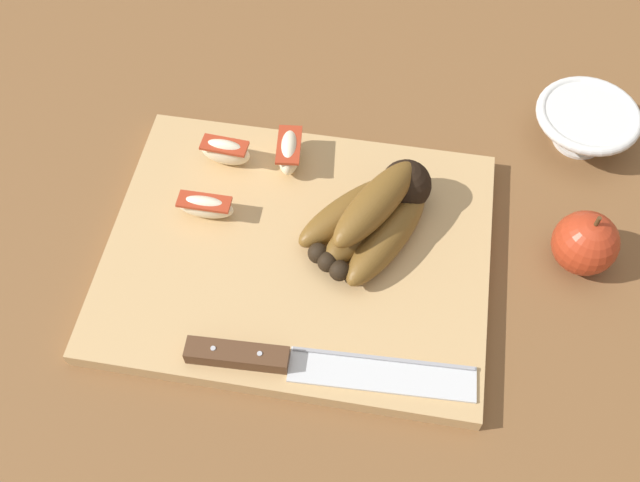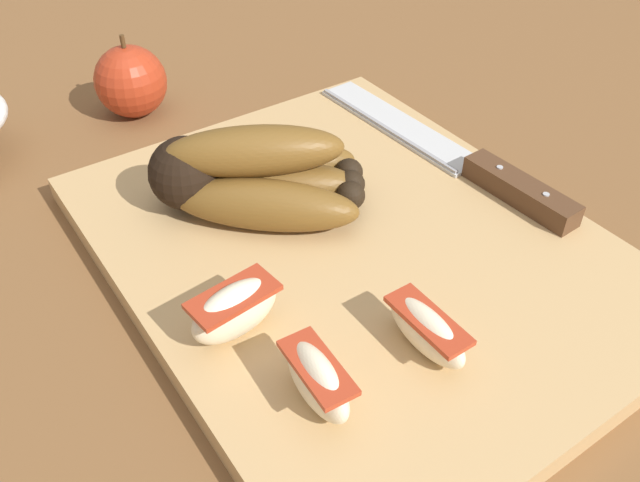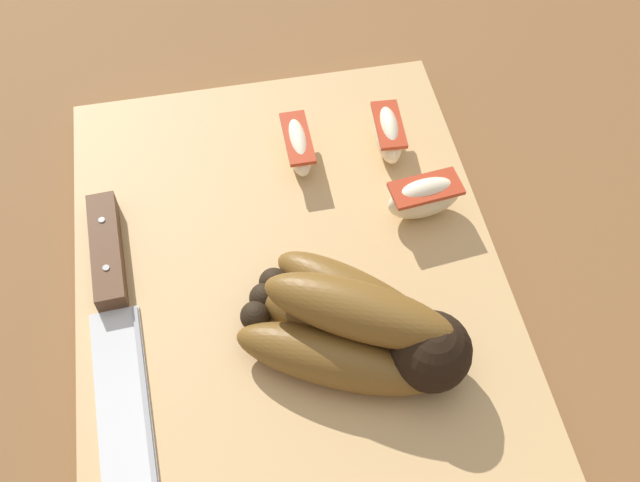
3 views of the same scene
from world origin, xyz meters
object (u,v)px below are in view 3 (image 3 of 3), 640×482
at_px(apple_wedge_middle, 388,134).
at_px(apple_wedge_far, 298,145).
at_px(chefs_knife, 113,306).
at_px(apple_wedge_near, 424,197).
at_px(banana_bunch, 361,328).

xyz_separation_m(apple_wedge_middle, apple_wedge_far, (-0.00, -0.08, -0.00)).
height_order(chefs_knife, apple_wedge_middle, apple_wedge_middle).
relative_size(chefs_knife, apple_wedge_middle, 4.81).
xyz_separation_m(chefs_knife, apple_wedge_near, (-0.04, 0.25, 0.01)).
xyz_separation_m(banana_bunch, chefs_knife, (-0.06, -0.17, -0.02)).
height_order(banana_bunch, chefs_knife, banana_bunch).
xyz_separation_m(banana_bunch, apple_wedge_middle, (-0.18, 0.06, -0.01)).
distance_m(apple_wedge_near, apple_wedge_middle, 0.07).
relative_size(chefs_knife, apple_wedge_near, 4.50).
bearing_deg(apple_wedge_far, apple_wedge_near, 49.05).
bearing_deg(apple_wedge_far, apple_wedge_middle, 86.60).
relative_size(chefs_knife, apple_wedge_far, 4.48).
relative_size(apple_wedge_middle, apple_wedge_far, 0.93).
xyz_separation_m(banana_bunch, apple_wedge_far, (-0.18, -0.01, -0.01)).
xyz_separation_m(chefs_knife, apple_wedge_far, (-0.12, 0.16, 0.01)).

